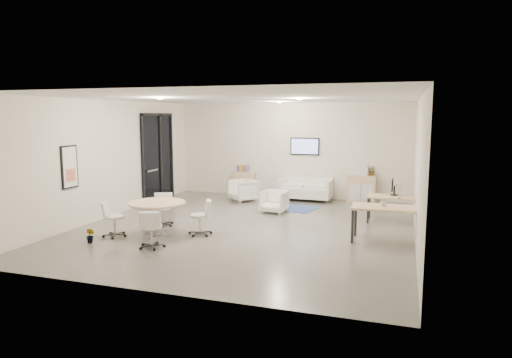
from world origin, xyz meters
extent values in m
cube|color=#4F4D48|center=(0.00, 0.00, -0.40)|extent=(8.00, 9.00, 0.80)
cube|color=white|center=(0.00, 0.00, 3.60)|extent=(8.00, 9.00, 0.80)
cube|color=beige|center=(0.00, 4.90, 1.60)|extent=(8.00, 0.80, 3.20)
cube|color=beige|center=(0.00, -4.90, 1.60)|extent=(8.00, 0.80, 3.20)
cube|color=beige|center=(-4.40, 0.00, 1.60)|extent=(0.80, 9.00, 3.20)
cube|color=beige|center=(4.40, 0.00, 1.60)|extent=(0.80, 9.00, 3.20)
cube|color=black|center=(-3.96, 2.50, 1.43)|extent=(0.02, 1.90, 2.85)
cube|color=black|center=(-3.94, 2.50, 2.81)|extent=(0.06, 1.90, 0.08)
cube|color=black|center=(-3.94, 1.59, 1.43)|extent=(0.06, 0.08, 2.85)
cube|color=black|center=(-3.94, 3.41, 1.43)|extent=(0.06, 0.08, 2.85)
cube|color=black|center=(-3.94, 2.65, 1.43)|extent=(0.06, 0.07, 2.85)
cube|color=#B2B2B7|center=(-3.90, 2.05, 1.05)|extent=(0.04, 0.60, 0.05)
cube|color=black|center=(-3.98, -1.60, 1.55)|extent=(0.04, 0.54, 1.04)
cube|color=white|center=(-3.95, -1.60, 1.55)|extent=(0.01, 0.46, 0.96)
cube|color=#D16F58|center=(-3.95, -1.60, 1.35)|extent=(0.01, 0.32, 0.30)
cube|color=black|center=(0.50, 4.46, 1.75)|extent=(0.98, 0.05, 0.58)
cube|color=#8699E7|center=(0.50, 4.44, 1.75)|extent=(0.90, 0.01, 0.50)
cylinder|color=#FFEAC6|center=(-1.80, -1.00, 3.18)|extent=(0.14, 0.14, 0.03)
cylinder|color=#FFEAC6|center=(1.20, 0.50, 3.18)|extent=(0.14, 0.14, 0.03)
cylinder|color=#FFEAC6|center=(0.00, 3.00, 3.18)|extent=(0.14, 0.14, 0.03)
cube|color=tan|center=(-1.59, 4.29, 0.42)|extent=(0.74, 0.37, 0.83)
cube|color=silver|center=(-1.76, 4.09, 0.33)|extent=(0.31, 0.02, 0.50)
cube|color=silver|center=(-1.42, 4.09, 0.33)|extent=(0.31, 0.02, 0.50)
cube|color=tan|center=(2.42, 4.26, 0.44)|extent=(0.88, 0.41, 0.88)
cube|color=silver|center=(2.22, 4.05, 0.35)|extent=(0.37, 0.02, 0.53)
cube|color=silver|center=(2.63, 4.05, 0.35)|extent=(0.37, 0.02, 0.53)
cube|color=red|center=(-1.82, 4.29, 0.94)|extent=(0.04, 0.14, 0.22)
cube|color=#337FCC|center=(-1.77, 4.29, 0.94)|extent=(0.04, 0.14, 0.22)
cube|color=gold|center=(-1.71, 4.29, 0.94)|extent=(0.04, 0.14, 0.22)
cube|color=#4CB24C|center=(-1.66, 4.29, 0.94)|extent=(0.04, 0.14, 0.22)
cube|color=#CC6619|center=(-1.60, 4.29, 0.94)|extent=(0.04, 0.14, 0.22)
cube|color=purple|center=(-1.55, 4.29, 0.94)|extent=(0.04, 0.14, 0.22)
cube|color=#E54C7F|center=(-1.49, 4.29, 0.94)|extent=(0.04, 0.14, 0.22)
cube|color=teal|center=(-1.44, 4.29, 0.94)|extent=(0.04, 0.14, 0.22)
cube|color=white|center=(2.35, 4.26, 1.03)|extent=(0.53, 0.45, 0.30)
cube|color=white|center=(2.35, 4.26, 1.21)|extent=(0.40, 0.33, 0.06)
cube|color=silver|center=(0.63, 4.02, 0.27)|extent=(1.73, 0.89, 0.32)
cube|color=silver|center=(0.63, 4.35, 0.59)|extent=(1.72, 0.23, 0.32)
cube|color=silver|center=(-0.15, 4.02, 0.43)|extent=(0.17, 0.86, 0.64)
cube|color=silver|center=(1.41, 4.02, 0.43)|extent=(0.17, 0.86, 0.64)
cube|color=#2A4982|center=(0.43, 2.62, 0.01)|extent=(1.75, 1.34, 0.01)
imported|color=silver|center=(-1.27, 3.26, 0.39)|extent=(1.03, 1.03, 0.78)
imported|color=silver|center=(0.19, 1.84, 0.35)|extent=(0.74, 0.70, 0.70)
cube|color=tan|center=(3.48, 1.63, 0.68)|extent=(1.36, 0.70, 0.04)
cube|color=black|center=(2.86, 1.34, 0.33)|extent=(0.05, 0.05, 0.66)
cube|color=black|center=(4.10, 1.34, 0.33)|extent=(0.05, 0.05, 0.66)
cube|color=black|center=(2.86, 1.92, 0.33)|extent=(0.05, 0.05, 0.66)
cube|color=black|center=(4.10, 1.92, 0.33)|extent=(0.05, 0.05, 0.66)
cube|color=tan|center=(3.39, -0.34, 0.78)|extent=(1.56, 0.82, 0.04)
cube|color=black|center=(2.68, -0.67, 0.38)|extent=(0.05, 0.05, 0.75)
cube|color=black|center=(4.10, -0.67, 0.38)|extent=(0.05, 0.05, 0.75)
cube|color=black|center=(2.68, -0.02, 0.38)|extent=(0.05, 0.05, 0.75)
cube|color=black|center=(4.10, -0.02, 0.38)|extent=(0.05, 0.05, 0.75)
cylinder|color=black|center=(3.48, 1.78, 0.71)|extent=(0.20, 0.20, 0.02)
cube|color=black|center=(3.48, 1.78, 0.83)|extent=(0.04, 0.03, 0.24)
cube|color=black|center=(3.43, 1.78, 0.98)|extent=(0.03, 0.50, 0.32)
cylinder|color=tan|center=(-1.70, -1.44, 0.77)|extent=(1.31, 1.31, 0.04)
cylinder|color=#B2B2B7|center=(-1.70, -1.44, 0.38)|extent=(0.10, 0.10, 0.75)
cube|color=#B2B2B7|center=(-1.70, -1.44, 0.01)|extent=(0.76, 0.06, 0.03)
cube|color=#B2B2B7|center=(-1.70, -1.44, 0.01)|extent=(0.06, 0.76, 0.03)
imported|color=#3F7F3F|center=(2.74, 4.24, 1.00)|extent=(0.38, 0.39, 0.24)
imported|color=#3F7F3F|center=(-2.78, -2.47, 0.08)|extent=(0.26, 0.37, 0.15)
imported|color=white|center=(3.30, -0.32, 0.86)|extent=(0.16, 0.14, 0.13)
camera|label=1|loc=(3.71, -10.57, 2.79)|focal=32.00mm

